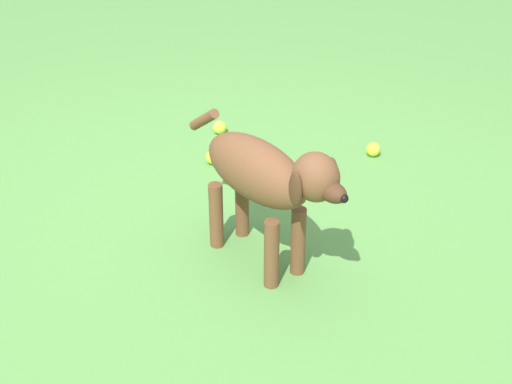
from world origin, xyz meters
name	(u,v)px	position (x,y,z in m)	size (l,w,h in m)	color
ground	(214,234)	(0.00, 0.00, 0.00)	(14.00, 14.00, 0.00)	#548C42
dog	(265,177)	(0.24, -0.13, 0.36)	(0.68, 0.49, 0.54)	brown
tennis_ball_0	(213,157)	(-0.19, 0.54, 0.03)	(0.07, 0.07, 0.07)	#CBD230
tennis_ball_1	(220,127)	(-0.27, 0.85, 0.03)	(0.07, 0.07, 0.07)	#C4E536
tennis_ball_2	(373,149)	(0.49, 0.82, 0.03)	(0.07, 0.07, 0.07)	#C1DA2F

